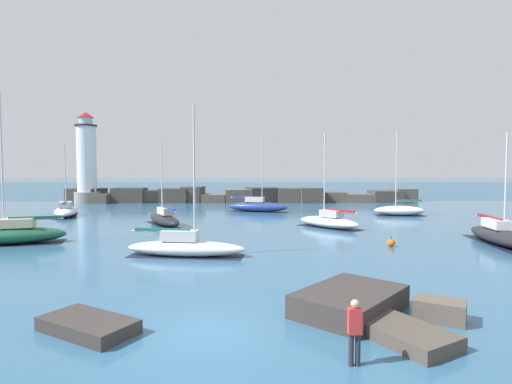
{
  "coord_description": "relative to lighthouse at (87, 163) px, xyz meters",
  "views": [
    {
      "loc": [
        1.32,
        -12.69,
        5.21
      ],
      "look_at": [
        2.07,
        28.83,
        3.02
      ],
      "focal_mm": 28.0,
      "sensor_mm": 36.0,
      "label": 1
    }
  ],
  "objects": [
    {
      "name": "ground_plane",
      "position": [
        25.1,
        -52.87,
        -6.44
      ],
      "size": [
        600.0,
        600.0,
        0.0
      ],
      "primitive_type": "plane",
      "color": "#336084"
    },
    {
      "name": "open_sea_beyond",
      "position": [
        25.1,
        60.87,
        -6.44
      ],
      "size": [
        400.0,
        116.0,
        0.01
      ],
      "color": "#235175",
      "rests_on": "ground"
    },
    {
      "name": "breakwater_jetty",
      "position": [
        24.14,
        1.01,
        -5.38
      ],
      "size": [
        58.18,
        6.97,
        2.58
      ],
      "color": "#383330",
      "rests_on": "ground"
    },
    {
      "name": "lighthouse",
      "position": [
        0.0,
        0.0,
        0.0
      ],
      "size": [
        4.07,
        4.07,
        14.74
      ],
      "color": "gray",
      "rests_on": "ground"
    },
    {
      "name": "foreground_rocks",
      "position": [
        29.25,
        -51.84,
        -6.09
      ],
      "size": [
        14.65,
        6.69,
        0.84
      ],
      "color": "brown",
      "rests_on": "ground"
    },
    {
      "name": "sailboat_moored_0",
      "position": [
        18.3,
        -27.44,
        -5.79
      ],
      "size": [
        5.21,
        7.74,
        8.13
      ],
      "color": "black",
      "rests_on": "ground"
    },
    {
      "name": "sailboat_moored_1",
      "position": [
        5.15,
        -19.1,
        -5.83
      ],
      "size": [
        5.16,
        8.37,
        8.38
      ],
      "color": "silver",
      "rests_on": "ground"
    },
    {
      "name": "sailboat_moored_2",
      "position": [
        22.51,
        -41.26,
        -5.85
      ],
      "size": [
        7.56,
        2.75,
        9.27
      ],
      "color": "white",
      "rests_on": "ground"
    },
    {
      "name": "sailboat_moored_3",
      "position": [
        44.08,
        -19.35,
        -5.84
      ],
      "size": [
        6.0,
        2.88,
        9.9
      ],
      "color": "white",
      "rests_on": "ground"
    },
    {
      "name": "sailboat_moored_4",
      "position": [
        44.34,
        -37.59,
        -5.81
      ],
      "size": [
        3.25,
        8.36,
        7.87
      ],
      "color": "black",
      "rests_on": "ground"
    },
    {
      "name": "sailboat_moored_5",
      "position": [
        27.51,
        -14.9,
        -5.71
      ],
      "size": [
        7.97,
        4.19,
        10.06
      ],
      "color": "navy",
      "rests_on": "ground"
    },
    {
      "name": "sailboat_moored_6",
      "position": [
        9.55,
        -36.94,
        -5.75
      ],
      "size": [
        7.41,
        4.14,
        10.79
      ],
      "color": "#195138",
      "rests_on": "ground"
    },
    {
      "name": "sailboat_moored_7",
      "position": [
        33.75,
        -29.3,
        -5.83
      ],
      "size": [
        5.81,
        6.22,
        8.68
      ],
      "color": "white",
      "rests_on": "ground"
    },
    {
      "name": "mooring_buoy_orange_near",
      "position": [
        36.22,
        -38.53,
        -6.17
      ],
      "size": [
        0.54,
        0.54,
        0.74
      ],
      "color": "#EA5914",
      "rests_on": "ground"
    },
    {
      "name": "person_on_rocks",
      "position": [
        29.24,
        -55.19,
        -5.42
      ],
      "size": [
        0.36,
        0.24,
        1.8
      ],
      "color": "#282833",
      "rests_on": "ground"
    }
  ]
}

